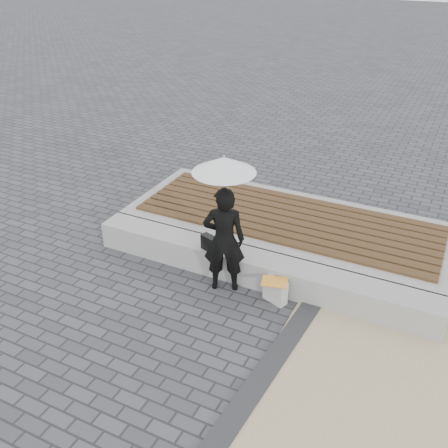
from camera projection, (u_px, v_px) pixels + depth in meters
The scene contains 10 objects.
ground at pixel (203, 352), 5.98m from camera, with size 80.00×80.00×0.00m, color #47474B.
edging_band at pixel (243, 404), 5.29m from camera, with size 0.25×5.20×0.04m, color #2E2E30.
seating_ledge at pixel (257, 269), 7.13m from camera, with size 5.00×0.45×0.40m, color #A0A09B.
timber_platform at pixel (287, 230), 8.06m from camera, with size 5.00×2.00×0.40m, color #AEADA8.
timber_decking at pixel (288, 218), 7.96m from camera, with size 4.60×1.60×0.04m, color #52391F, non-canonical shape.
woman at pixel (224, 240), 6.72m from camera, with size 0.55×0.36×1.52m, color black.
parasol at pixel (224, 165), 6.19m from camera, with size 0.80×0.80×1.02m.
handbag at pixel (211, 244), 7.10m from camera, with size 0.31×0.11×0.22m, color black.
canvas_tote at pixel (275, 291), 6.73m from camera, with size 0.32×0.14×0.34m, color silver.
magazine at pixel (275, 282), 6.61m from camera, with size 0.33×0.25×0.01m, color #E84428.
Camera 1 is at (2.20, -3.89, 4.24)m, focal length 41.03 mm.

